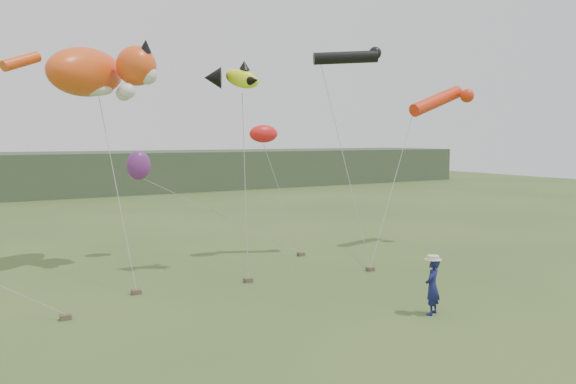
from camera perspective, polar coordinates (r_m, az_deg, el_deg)
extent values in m
plane|color=#385123|center=(17.99, 6.64, -12.11)|extent=(120.00, 120.00, 0.00)
cube|color=#2D3D28|center=(59.67, -20.30, 1.87)|extent=(90.00, 12.00, 4.00)
imported|color=navy|center=(18.05, 14.46, -9.28)|extent=(0.76, 0.66, 1.76)
cube|color=brown|center=(20.57, -15.17, -9.77)|extent=(0.31, 0.25, 0.16)
cube|color=brown|center=(21.50, -4.08, -8.93)|extent=(0.31, 0.25, 0.16)
cube|color=brown|center=(23.44, 8.37, -7.75)|extent=(0.31, 0.25, 0.16)
cube|color=brown|center=(18.49, -21.66, -11.72)|extent=(0.31, 0.25, 0.16)
cube|color=brown|center=(26.09, 1.32, -6.33)|extent=(0.31, 0.25, 0.16)
ellipsoid|color=#EB4E17|center=(24.85, -19.80, 11.38)|extent=(4.60, 4.52, 2.29)
sphere|color=#EB4E17|center=(24.41, -15.15, 12.27)|extent=(1.63, 1.63, 1.63)
cone|color=black|center=(24.16, -14.27, 14.20)|extent=(0.51, 0.62, 0.61)
cone|color=black|center=(25.07, -14.45, 13.88)|extent=(0.51, 0.58, 0.58)
sphere|color=silver|center=(24.21, -14.12, 11.49)|extent=(0.81, 0.81, 0.81)
ellipsoid|color=silver|center=(24.55, -19.21, 9.78)|extent=(1.59, 0.80, 0.50)
sphere|color=silver|center=(23.64, -16.02, 9.83)|extent=(0.63, 0.63, 0.63)
sphere|color=silver|center=(24.91, -16.35, 9.59)|extent=(0.63, 0.63, 0.63)
cylinder|color=#EB4E17|center=(25.27, -25.50, 11.90)|extent=(1.68, 1.23, 0.98)
ellipsoid|color=#EBFF1A|center=(22.74, -4.68, 11.40)|extent=(1.56, 1.16, 1.02)
cone|color=black|center=(22.54, -7.66, 11.43)|extent=(0.97, 1.06, 0.85)
cone|color=black|center=(22.84, -4.47, 12.69)|extent=(0.47, 0.47, 0.38)
cone|color=black|center=(22.44, -3.48, 11.25)|extent=(0.50, 0.53, 0.38)
cone|color=black|center=(23.28, -4.55, 11.03)|extent=(0.50, 0.53, 0.38)
cylinder|color=black|center=(26.03, 5.87, 13.43)|extent=(2.86, 1.74, 0.68)
sphere|color=black|center=(26.49, 8.83, 13.77)|extent=(0.58, 0.58, 0.58)
cylinder|color=red|center=(29.28, 14.84, 8.94)|extent=(3.53, 1.02, 1.67)
sphere|color=red|center=(30.04, 17.74, 9.30)|extent=(0.69, 0.69, 0.69)
ellipsoid|color=red|center=(25.36, -2.50, 5.93)|extent=(1.37, 0.80, 0.80)
ellipsoid|color=#682574|center=(26.24, -14.93, 2.63)|extent=(1.08, 0.72, 1.32)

